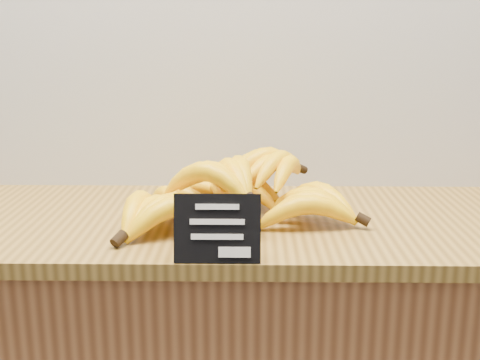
# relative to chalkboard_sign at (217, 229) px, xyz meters

# --- Properties ---
(counter_top) EXTENTS (1.44, 0.54, 0.03)m
(counter_top) POSITION_rel_chalkboard_sign_xyz_m (0.03, 0.25, -0.07)
(counter_top) COLOR olive
(counter_top) RESTS_ON counter
(chalkboard_sign) EXTENTS (0.14, 0.03, 0.11)m
(chalkboard_sign) POSITION_rel_chalkboard_sign_xyz_m (0.00, 0.00, 0.00)
(chalkboard_sign) COLOR black
(chalkboard_sign) RESTS_ON counter_top
(banana_pile) EXTENTS (0.53, 0.37, 0.13)m
(banana_pile) POSITION_rel_chalkboard_sign_xyz_m (0.01, 0.24, -0.00)
(banana_pile) COLOR yellow
(banana_pile) RESTS_ON counter_top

